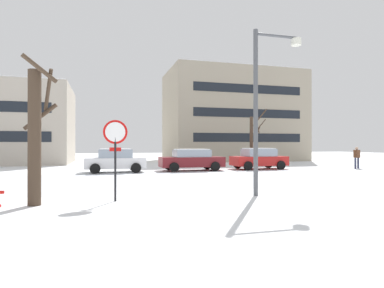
{
  "coord_description": "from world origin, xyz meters",
  "views": [
    {
      "loc": [
        -1.92,
        -12.89,
        1.78
      ],
      "look_at": [
        3.14,
        5.19,
        1.84
      ],
      "focal_mm": 30.07,
      "sensor_mm": 36.0,
      "label": 1
    }
  ],
  "objects_px": {
    "parked_car_white": "(115,160)",
    "parked_car_maroon": "(192,160)",
    "pedestrian_crossing": "(357,156)",
    "stop_sign": "(115,144)",
    "street_lamp": "(264,94)",
    "parked_car_red": "(259,158)"
  },
  "relations": [
    {
      "from": "parked_car_maroon",
      "to": "pedestrian_crossing",
      "type": "height_order",
      "value": "pedestrian_crossing"
    },
    {
      "from": "stop_sign",
      "to": "parked_car_maroon",
      "type": "bearing_deg",
      "value": 63.24
    },
    {
      "from": "street_lamp",
      "to": "pedestrian_crossing",
      "type": "bearing_deg",
      "value": 36.83
    },
    {
      "from": "stop_sign",
      "to": "street_lamp",
      "type": "distance_m",
      "value": 5.42
    },
    {
      "from": "stop_sign",
      "to": "parked_car_red",
      "type": "relative_size",
      "value": 0.64
    },
    {
      "from": "parked_car_white",
      "to": "parked_car_red",
      "type": "distance_m",
      "value": 10.34
    },
    {
      "from": "street_lamp",
      "to": "parked_car_white",
      "type": "relative_size",
      "value": 1.52
    },
    {
      "from": "parked_car_maroon",
      "to": "pedestrian_crossing",
      "type": "relative_size",
      "value": 2.7
    },
    {
      "from": "parked_car_maroon",
      "to": "parked_car_white",
      "type": "bearing_deg",
      "value": 179.58
    },
    {
      "from": "parked_car_maroon",
      "to": "parked_car_red",
      "type": "height_order",
      "value": "parked_car_red"
    },
    {
      "from": "parked_car_maroon",
      "to": "street_lamp",
      "type": "bearing_deg",
      "value": -92.47
    },
    {
      "from": "stop_sign",
      "to": "parked_car_maroon",
      "type": "relative_size",
      "value": 0.58
    },
    {
      "from": "parked_car_red",
      "to": "pedestrian_crossing",
      "type": "distance_m",
      "value": 7.49
    },
    {
      "from": "parked_car_maroon",
      "to": "pedestrian_crossing",
      "type": "xyz_separation_m",
      "value": [
        12.49,
        -1.61,
        0.18
      ]
    },
    {
      "from": "stop_sign",
      "to": "pedestrian_crossing",
      "type": "distance_m",
      "value": 20.45
    },
    {
      "from": "parked_car_white",
      "to": "stop_sign",
      "type": "bearing_deg",
      "value": -92.21
    },
    {
      "from": "parked_car_white",
      "to": "parked_car_maroon",
      "type": "bearing_deg",
      "value": -0.42
    },
    {
      "from": "street_lamp",
      "to": "parked_car_maroon",
      "type": "distance_m",
      "value": 11.68
    },
    {
      "from": "parked_car_maroon",
      "to": "parked_car_red",
      "type": "distance_m",
      "value": 5.17
    },
    {
      "from": "parked_car_red",
      "to": "parked_car_maroon",
      "type": "bearing_deg",
      "value": -179.82
    },
    {
      "from": "parked_car_white",
      "to": "pedestrian_crossing",
      "type": "bearing_deg",
      "value": -5.34
    },
    {
      "from": "street_lamp",
      "to": "parked_car_white",
      "type": "height_order",
      "value": "street_lamp"
    }
  ]
}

